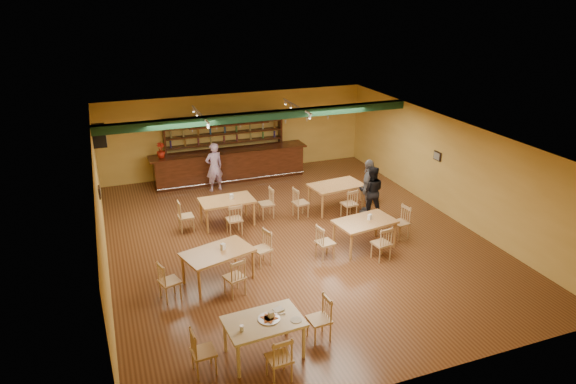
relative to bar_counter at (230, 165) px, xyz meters
name	(u,v)px	position (x,y,z in m)	size (l,w,h in m)	color
floor	(294,237)	(0.51, -5.15, -0.56)	(12.00, 12.00, 0.00)	#512D17
ceiling_beam	(262,116)	(0.51, -2.35, 2.31)	(10.00, 0.30, 0.25)	#10311B
track_rail_left	(200,114)	(-1.29, -1.75, 2.38)	(0.05, 2.50, 0.05)	silver
track_rail_right	(297,106)	(1.91, -1.75, 2.38)	(0.05, 2.50, 0.05)	silver
ac_unit	(99,135)	(-4.29, -0.95, 1.79)	(0.34, 0.70, 0.48)	silver
picture_left	(99,192)	(-4.46, -4.15, 1.14)	(0.04, 0.34, 0.28)	black
picture_right	(437,156)	(5.48, -4.65, 1.14)	(0.04, 0.34, 0.28)	black
bar_counter	(230,165)	(0.00, 0.00, 0.00)	(5.69, 0.85, 1.13)	black
back_bar_hutch	(225,145)	(0.00, 0.63, 0.57)	(4.40, 0.40, 2.28)	black
poinsettia	(161,150)	(-2.40, 0.00, 0.83)	(0.30, 0.30, 0.53)	#B22110
dining_table_a	(227,212)	(-1.03, -3.62, -0.17)	(1.56, 0.94, 0.78)	#A66B3B
dining_table_b	(336,197)	(2.48, -3.74, -0.15)	(1.65, 0.99, 0.83)	#A66B3B
dining_table_c	(218,266)	(-2.02, -6.67, -0.16)	(1.61, 0.96, 0.80)	#A66B3B
dining_table_d	(364,234)	(2.06, -6.37, -0.17)	(1.60, 0.96, 0.80)	#A66B3B
near_table	(264,338)	(-1.82, -9.58, -0.17)	(1.46, 0.94, 0.78)	beige
pizza_tray	(269,319)	(-1.72, -9.58, 0.22)	(0.40, 0.40, 0.01)	silver
parmesan_shaker	(242,328)	(-2.29, -9.74, 0.27)	(0.07, 0.07, 0.11)	#EAE5C6
napkin_stack	(278,310)	(-1.46, -9.37, 0.23)	(0.20, 0.15, 0.03)	white
pizza_server	(276,315)	(-1.56, -9.53, 0.23)	(0.32, 0.09, 0.00)	silver
side_plate	(296,320)	(-1.25, -9.79, 0.22)	(0.22, 0.22, 0.01)	white
patron_bar	(214,167)	(-0.76, -0.83, 0.29)	(0.62, 0.41, 1.71)	purple
patron_right_a	(371,191)	(3.28, -4.54, 0.23)	(0.77, 0.60, 1.58)	black
patron_right_b	(368,187)	(3.26, -4.37, 0.31)	(1.03, 0.43, 1.75)	slate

